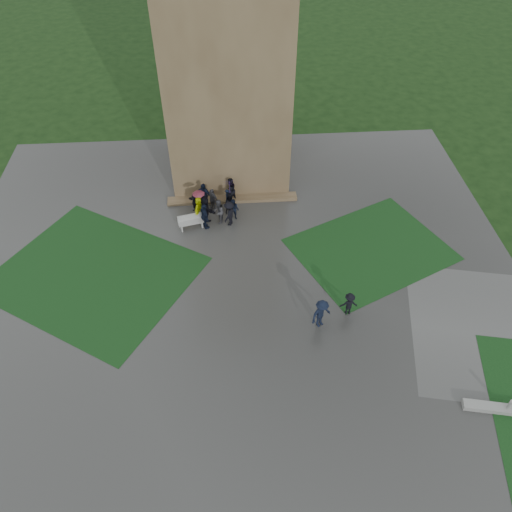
{
  "coord_description": "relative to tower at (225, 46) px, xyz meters",
  "views": [
    {
      "loc": [
        -0.28,
        -17.08,
        21.64
      ],
      "look_at": [
        1.17,
        3.71,
        1.2
      ],
      "focal_mm": 35.0,
      "sensor_mm": 36.0,
      "label": 1
    }
  ],
  "objects": [
    {
      "name": "lawn_inset_left",
      "position": [
        -8.5,
        -11.0,
        -8.97
      ],
      "size": [
        14.1,
        13.46,
        0.01
      ],
      "primitive_type": "cube",
      "rotation": [
        0.0,
        0.0,
        -0.56
      ],
      "color": "#123415",
      "rests_on": "plaza"
    },
    {
      "name": "lawn_inset_right",
      "position": [
        8.5,
        -10.0,
        -8.97
      ],
      "size": [
        11.12,
        10.15,
        0.01
      ],
      "primitive_type": "cube",
      "rotation": [
        0.0,
        0.0,
        0.44
      ],
      "color": "#123415",
      "rests_on": "plaza"
    },
    {
      "name": "ground",
      "position": [
        0.0,
        -15.0,
        -9.0
      ],
      "size": [
        120.0,
        120.0,
        0.0
      ],
      "primitive_type": "plane",
      "color": "black"
    },
    {
      "name": "tower_plinth",
      "position": [
        0.0,
        -4.4,
        -8.87
      ],
      "size": [
        9.0,
        0.8,
        0.22
      ],
      "primitive_type": "cube",
      "color": "brown",
      "rests_on": "plaza"
    },
    {
      "name": "pedestrian_near",
      "position": [
        6.0,
        -14.92,
        -8.23
      ],
      "size": [
        0.97,
        0.51,
        1.5
      ],
      "primitive_type": "imported",
      "rotation": [
        0.0,
        0.0,
        3.13
      ],
      "color": "black",
      "rests_on": "plaza"
    },
    {
      "name": "pedestrian_mid",
      "position": [
        4.33,
        -15.65,
        -8.04
      ],
      "size": [
        1.36,
        1.17,
        1.88
      ],
      "primitive_type": "imported",
      "rotation": [
        0.0,
        0.0,
        0.55
      ],
      "color": "black",
      "rests_on": "plaza"
    },
    {
      "name": "tower",
      "position": [
        0.0,
        0.0,
        0.0
      ],
      "size": [
        8.0,
        8.0,
        18.0
      ],
      "primitive_type": "cube",
      "color": "brown",
      "rests_on": "ground"
    },
    {
      "name": "visitor_cluster",
      "position": [
        -1.35,
        -6.02,
        -7.97
      ],
      "size": [
        3.49,
        3.83,
        2.54
      ],
      "color": "black",
      "rests_on": "plaza"
    },
    {
      "name": "bench",
      "position": [
        -2.78,
        -7.09,
        -8.48
      ],
      "size": [
        1.76,
        0.9,
        0.97
      ],
      "rotation": [
        0.0,
        0.0,
        0.23
      ],
      "color": "#ACACA8",
      "rests_on": "plaza"
    },
    {
      "name": "plaza",
      "position": [
        0.0,
        -13.0,
        -8.99
      ],
      "size": [
        34.0,
        34.0,
        0.02
      ],
      "primitive_type": "cube",
      "color": "#333331",
      "rests_on": "ground"
    }
  ]
}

